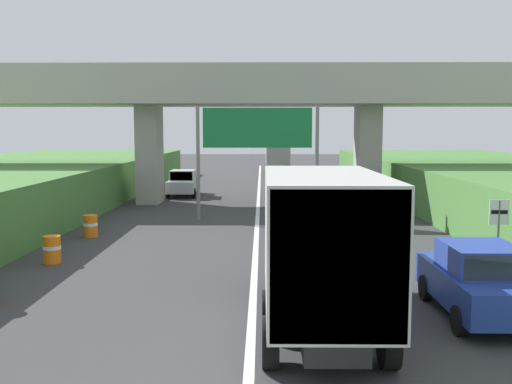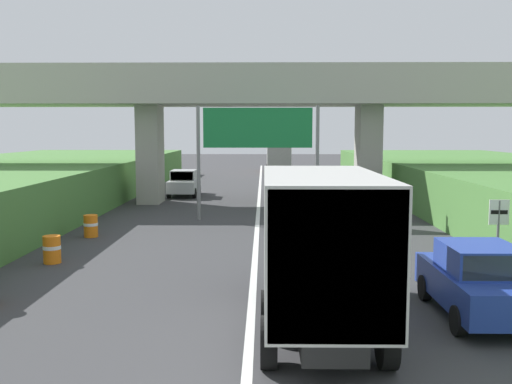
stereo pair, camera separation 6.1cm
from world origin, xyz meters
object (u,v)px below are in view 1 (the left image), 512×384
truck_black (318,240)px  construction_barrel_2 (91,226)px  speed_limit_sign (499,224)px  car_silver (183,183)px  overhead_highway_sign (257,136)px  construction_barrel_1 (52,249)px  truck_orange (277,154)px  car_blue (478,280)px

truck_black → construction_barrel_2: truck_black is taller
speed_limit_sign → car_silver: (-12.38, 20.44, -0.62)m
overhead_highway_sign → construction_barrel_1: 11.91m
truck_black → truck_orange: bearing=89.6°
speed_limit_sign → construction_barrel_1: bearing=175.9°
speed_limit_sign → car_silver: speed_limit_sign is taller
speed_limit_sign → car_silver: bearing=121.2°
construction_barrel_2 → car_blue: bearing=-39.7°
car_silver → construction_barrel_2: (-1.75, -14.80, -0.40)m
truck_orange → construction_barrel_2: (-8.49, -34.68, -1.47)m
speed_limit_sign → car_blue: speed_limit_sign is taller
truck_orange → car_silver: (-6.74, -19.89, -1.08)m
overhead_highway_sign → speed_limit_sign: size_ratio=2.64×
overhead_highway_sign → car_blue: 15.75m
overhead_highway_sign → car_silver: bearing=116.0°
speed_limit_sign → car_silver: size_ratio=0.54×
speed_limit_sign → construction_barrel_2: bearing=158.2°
speed_limit_sign → car_blue: 4.83m
construction_barrel_2 → construction_barrel_1: bearing=-88.5°
truck_orange → truck_black: 45.26m
overhead_highway_sign → truck_orange: (1.76, 30.07, -2.13)m
car_silver → speed_limit_sign: bearing=-58.8°
overhead_highway_sign → construction_barrel_2: (-6.73, -4.61, -3.61)m
speed_limit_sign → construction_barrel_1: (-14.00, 1.02, -1.02)m
car_blue → construction_barrel_2: (-11.94, 9.90, -0.40)m
overhead_highway_sign → construction_barrel_2: 8.92m
overhead_highway_sign → car_silver: 11.78m
overhead_highway_sign → construction_barrel_1: overhead_highway_sign is taller
car_blue → construction_barrel_1: bearing=155.9°
truck_black → construction_barrel_1: bearing=143.6°
truck_orange → construction_barrel_2: truck_orange is taller
car_blue → construction_barrel_1: (-11.82, 5.28, -0.40)m
car_silver → construction_barrel_1: size_ratio=4.56×
truck_orange → construction_barrel_1: bearing=-102.0°
speed_limit_sign → truck_black: truck_black is taller
truck_black → car_silver: truck_black is taller
construction_barrel_1 → construction_barrel_2: size_ratio=1.00×
overhead_highway_sign → truck_black: overhead_highway_sign is taller
speed_limit_sign → truck_black: size_ratio=0.31×
construction_barrel_1 → truck_black: bearing=-36.4°
car_blue → speed_limit_sign: bearing=62.9°
construction_barrel_1 → construction_barrel_2: (-0.12, 4.62, 0.00)m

